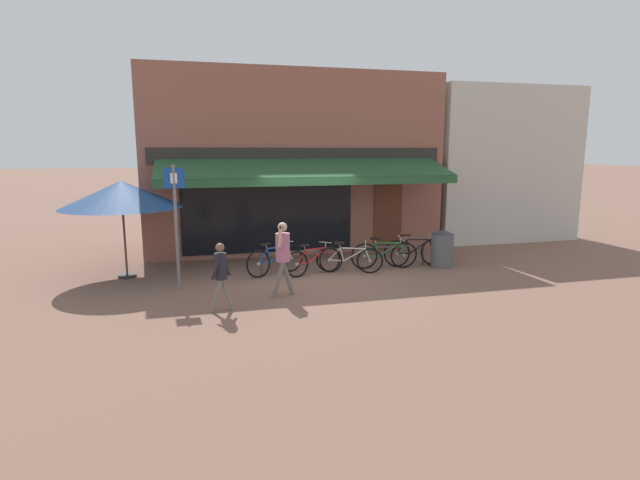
# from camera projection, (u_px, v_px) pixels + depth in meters

# --- Properties ---
(ground_plane) EXTENTS (160.00, 160.00, 0.00)m
(ground_plane) POSITION_uv_depth(u_px,v_px,m) (320.00, 278.00, 12.20)
(ground_plane) COLOR brown
(shop_front) EXTENTS (8.98, 4.71, 5.39)m
(shop_front) POSITION_uv_depth(u_px,v_px,m) (292.00, 162.00, 15.79)
(shop_front) COLOR #8E5647
(shop_front) RESTS_ON ground_plane
(neighbour_building) EXTENTS (5.09, 4.00, 5.16)m
(neighbour_building) POSITION_uv_depth(u_px,v_px,m) (484.00, 164.00, 18.11)
(neighbour_building) COLOR beige
(neighbour_building) RESTS_ON ground_plane
(bike_rack_rail) EXTENTS (4.50, 0.04, 0.57)m
(bike_rack_rail) POSITION_uv_depth(u_px,v_px,m) (346.00, 252.00, 12.92)
(bike_rack_rail) COLOR #47494F
(bike_rack_rail) RESTS_ON ground_plane
(bicycle_blue) EXTENTS (1.57, 0.85, 0.84)m
(bicycle_blue) POSITION_uv_depth(u_px,v_px,m) (275.00, 260.00, 12.47)
(bicycle_blue) COLOR black
(bicycle_blue) RESTS_ON ground_plane
(bicycle_red) EXTENTS (1.59, 0.75, 0.81)m
(bicycle_red) POSITION_uv_depth(u_px,v_px,m) (313.00, 261.00, 12.49)
(bicycle_red) COLOR black
(bicycle_red) RESTS_ON ground_plane
(bicycle_silver) EXTENTS (1.63, 0.80, 0.83)m
(bicycle_silver) POSITION_uv_depth(u_px,v_px,m) (349.00, 259.00, 12.60)
(bicycle_silver) COLOR black
(bicycle_silver) RESTS_ON ground_plane
(bicycle_green) EXTENTS (1.78, 0.57, 0.88)m
(bicycle_green) POSITION_uv_depth(u_px,v_px,m) (384.00, 255.00, 13.05)
(bicycle_green) COLOR black
(bicycle_green) RESTS_ON ground_plane
(bicycle_black) EXTENTS (1.76, 0.52, 0.88)m
(bicycle_black) POSITION_uv_depth(u_px,v_px,m) (415.00, 252.00, 13.41)
(bicycle_black) COLOR black
(bicycle_black) RESTS_ON ground_plane
(pedestrian_adult) EXTENTS (0.56, 0.49, 1.61)m
(pedestrian_adult) POSITION_uv_depth(u_px,v_px,m) (283.00, 251.00, 10.52)
(pedestrian_adult) COLOR slate
(pedestrian_adult) RESTS_ON ground_plane
(pedestrian_child) EXTENTS (0.47, 0.33, 1.36)m
(pedestrian_child) POSITION_uv_depth(u_px,v_px,m) (221.00, 269.00, 9.54)
(pedestrian_child) COLOR slate
(pedestrian_child) RESTS_ON ground_plane
(litter_bin) EXTENTS (0.60, 0.60, 1.01)m
(litter_bin) POSITION_uv_depth(u_px,v_px,m) (442.00, 248.00, 13.28)
(litter_bin) COLOR #515459
(litter_bin) RESTS_ON ground_plane
(parking_sign) EXTENTS (0.44, 0.07, 2.77)m
(parking_sign) POSITION_uv_depth(u_px,v_px,m) (176.00, 215.00, 10.89)
(parking_sign) COLOR slate
(parking_sign) RESTS_ON ground_plane
(cafe_parasol) EXTENTS (2.87, 2.87, 2.36)m
(cafe_parasol) POSITION_uv_depth(u_px,v_px,m) (122.00, 195.00, 11.92)
(cafe_parasol) COLOR #4C3D2D
(cafe_parasol) RESTS_ON ground_plane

